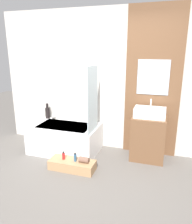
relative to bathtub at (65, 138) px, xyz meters
The scene contains 13 objects.
ground_plane 1.33m from the bathtub, 59.83° to the right, with size 12.00×12.00×0.00m, color #605B56.
wall_tiled_back 1.31m from the bathtub, 34.28° to the left, with size 4.20×0.06×2.60m, color beige.
wall_wood_accent 1.89m from the bathtub, 14.66° to the left, with size 0.95×0.04×2.60m.
bathtub is the anchor object (origin of this frame).
glass_shower_screen 1.02m from the bathtub, 12.06° to the right, with size 0.01×0.50×1.12m, color silver.
wooden_step_bench 0.74m from the bathtub, 56.19° to the right, with size 0.75×0.29×0.16m, color #A87F56.
vanity_cabinet 1.53m from the bathtub, ahead, with size 0.57×0.45×0.77m, color brown.
sink 1.64m from the bathtub, ahead, with size 0.52×0.31×0.30m.
vase_tall_dark 0.72m from the bathtub, 150.31° to the left, with size 0.09×0.09×0.31m.
vase_round_light 0.57m from the bathtub, 142.35° to the left, with size 0.11×0.11×0.11m, color silver.
bottle_soap_primary 0.65m from the bathtub, 67.18° to the right, with size 0.04×0.04×0.13m.
bottle_soap_secondary 0.75m from the bathtub, 52.65° to the right, with size 0.04×0.04×0.14m.
towel_roll 0.85m from the bathtub, 44.65° to the right, with size 0.09×0.09×0.16m, color brown.
Camera 1 is at (1.08, -2.36, 1.88)m, focal length 35.00 mm.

